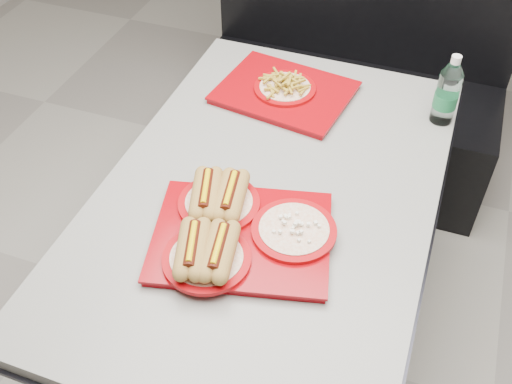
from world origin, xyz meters
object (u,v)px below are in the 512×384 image
(booth_bench, at_px, (349,83))
(tray_near, at_px, (234,230))
(tray_far, at_px, (285,90))
(diner_table, at_px, (268,228))
(water_bottle, at_px, (447,93))

(booth_bench, height_order, tray_near, booth_bench)
(booth_bench, xyz_separation_m, tray_far, (-0.10, -0.66, 0.37))
(diner_table, xyz_separation_m, booth_bench, (0.00, 1.09, -0.18))
(booth_bench, bearing_deg, tray_near, -91.00)
(tray_far, height_order, water_bottle, water_bottle)
(booth_bench, distance_m, tray_near, 1.36)
(diner_table, height_order, booth_bench, booth_bench)
(booth_bench, height_order, water_bottle, booth_bench)
(tray_near, distance_m, tray_far, 0.65)
(diner_table, bearing_deg, tray_near, -96.26)
(diner_table, distance_m, tray_far, 0.49)
(tray_far, bearing_deg, diner_table, -77.51)
(tray_near, bearing_deg, booth_bench, 89.00)
(diner_table, relative_size, water_bottle, 6.17)
(tray_near, bearing_deg, tray_far, 96.56)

